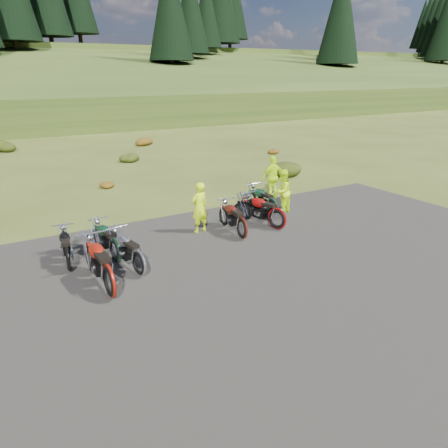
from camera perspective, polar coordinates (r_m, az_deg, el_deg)
ground at (r=12.43m, az=-1.44°, el=-4.30°), size 300.00×300.00×0.00m
gravel_pad at (r=10.90m, az=3.76°, el=-7.92°), size 20.00×12.00×0.04m
hill_slope at (r=60.42m, az=-25.96°, el=12.72°), size 300.00×45.97×9.37m
conifer_26 at (r=65.19m, az=-7.11°, el=26.58°), size 6.16×6.16×16.00m
conifer_27 at (r=73.21m, az=-4.47°, el=26.40°), size 5.72×5.72×15.00m
conifer_28 at (r=81.33m, az=-2.36°, el=26.21°), size 5.28×5.28×14.00m
conifer_31 at (r=81.48m, az=15.02°, el=25.21°), size 7.04×7.04×18.00m
conifer_32 at (r=89.99m, az=15.08°, el=25.03°), size 6.60×6.60×17.00m
conifer_33 at (r=98.50m, az=15.12°, el=24.89°), size 6.16×6.16×16.00m
conifer_34 at (r=107.01m, az=15.16°, el=24.77°), size 5.72×5.72×15.00m
conifer_35 at (r=115.52m, az=15.20°, el=24.66°), size 5.28×5.28×14.00m
conifer_36 at (r=124.32m, az=15.34°, el=25.72°), size 7.92×7.92×20.00m
conifer_38 at (r=120.80m, az=26.49°, el=22.89°), size 7.04×7.04×18.00m
conifer_39 at (r=129.20m, az=25.78°, el=22.94°), size 6.60×6.60×17.00m
conifer_40 at (r=137.60m, az=25.15°, el=22.99°), size 6.16×6.16×16.00m
conifer_41 at (r=145.95m, az=24.55°, el=22.72°), size 5.72×5.72×15.00m
shrub_3 at (r=32.25m, az=-26.72°, el=9.24°), size 1.56×1.56×0.92m
shrub_4 at (r=20.39m, az=-15.26°, el=5.16°), size 0.77×0.77×0.45m
shrub_5 at (r=26.16m, az=-12.39°, el=8.58°), size 1.03×1.03×0.61m
shrub_6 at (r=32.03m, az=-10.54°, el=10.75°), size 1.30×1.30×0.77m
shrub_7 at (r=22.42m, az=8.30°, el=7.49°), size 1.56×1.56×0.92m
shrub_8 at (r=28.33m, az=6.17°, el=9.55°), size 0.77×0.77×0.45m
motorcycle_0 at (r=12.25m, az=-19.52°, el=-5.85°), size 0.87×1.93×0.97m
motorcycle_1 at (r=10.62m, az=-14.52°, el=-9.32°), size 0.81×2.32×1.21m
motorcycle_2 at (r=12.42m, az=-13.89°, el=-4.93°), size 0.82×1.97×1.00m
motorcycle_3 at (r=11.51m, az=-10.95°, el=-6.70°), size 0.96×2.07×1.04m
motorcycle_4 at (r=13.71m, az=2.34°, el=-1.99°), size 0.85×2.04×1.04m
motorcycle_5 at (r=14.83m, az=6.78°, el=-0.44°), size 1.54×2.06×1.04m
motorcycle_6 at (r=14.61m, az=6.90°, el=-0.76°), size 1.26×2.18×1.08m
motorcycle_7 at (r=15.74m, az=6.25°, el=0.75°), size 0.69×2.00×1.05m
person_middle at (r=14.04m, az=-3.21°, el=2.07°), size 0.67×0.50×1.65m
person_right_a at (r=16.08m, az=7.59°, el=4.13°), size 0.97×0.88×1.63m
person_right_b at (r=18.01m, az=6.40°, el=6.02°), size 1.03×0.45×1.75m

